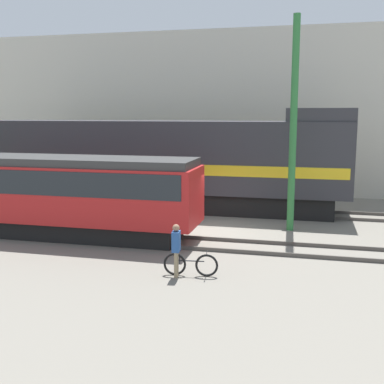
{
  "coord_description": "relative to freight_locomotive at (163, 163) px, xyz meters",
  "views": [
    {
      "loc": [
        3.76,
        -18.69,
        4.81
      ],
      "look_at": [
        -0.57,
        -0.98,
        1.8
      ],
      "focal_mm": 45.0,
      "sensor_mm": 36.0,
      "label": 1
    }
  ],
  "objects": [
    {
      "name": "ground_plane",
      "position": [
        3.38,
        -4.33,
        -2.33
      ],
      "size": [
        120.0,
        120.0,
        0.0
      ],
      "primitive_type": "plane",
      "color": "slate"
    },
    {
      "name": "track_near",
      "position": [
        3.38,
        -6.31,
        -2.26
      ],
      "size": [
        60.0,
        1.51,
        0.14
      ],
      "color": "#47423D",
      "rests_on": "ground"
    },
    {
      "name": "track_far",
      "position": [
        3.38,
        0.0,
        -2.26
      ],
      "size": [
        60.0,
        1.51,
        0.14
      ],
      "color": "#47423D",
      "rests_on": "ground"
    },
    {
      "name": "building_backdrop",
      "position": [
        3.38,
        8.38,
        2.48
      ],
      "size": [
        44.02,
        6.0,
        9.62
      ],
      "color": "beige",
      "rests_on": "ground"
    },
    {
      "name": "freight_locomotive",
      "position": [
        0.0,
        0.0,
        0.0
      ],
      "size": [
        18.44,
        3.04,
        5.01
      ],
      "color": "black",
      "rests_on": "ground"
    },
    {
      "name": "streetcar",
      "position": [
        -3.15,
        -6.31,
        -0.54
      ],
      "size": [
        12.78,
        2.54,
        3.14
      ],
      "color": "black",
      "rests_on": "ground"
    },
    {
      "name": "bicycle",
      "position": [
        3.83,
        -9.66,
        -1.99
      ],
      "size": [
        1.64,
        0.44,
        0.75
      ],
      "color": "black",
      "rests_on": "ground"
    },
    {
      "name": "person",
      "position": [
        3.44,
        -9.86,
        -1.37
      ],
      "size": [
        0.26,
        0.38,
        1.6
      ],
      "color": "#8C7A5B",
      "rests_on": "ground"
    },
    {
      "name": "utility_pole_right",
      "position": [
        6.47,
        -3.15,
        1.97
      ],
      "size": [
        0.29,
        0.29,
        8.61
      ],
      "color": "#2D7238",
      "rests_on": "ground"
    }
  ]
}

